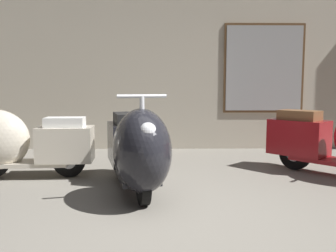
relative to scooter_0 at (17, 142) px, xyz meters
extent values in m
plane|color=slate|center=(2.08, -1.72, -0.45)|extent=(60.00, 60.00, 0.00)
cube|color=#BCB29E|center=(2.08, 2.16, 1.24)|extent=(18.00, 0.20, 3.39)
cube|color=brown|center=(3.66, 2.05, 1.01)|extent=(1.45, 0.03, 1.59)
cube|color=#9E9E9E|center=(3.66, 2.03, 1.01)|extent=(1.37, 0.01, 1.51)
cylinder|color=black|center=(0.64, 0.03, -0.25)|extent=(0.40, 0.10, 0.40)
cylinder|color=silver|center=(0.64, 0.03, -0.25)|extent=(0.19, 0.11, 0.18)
cube|color=beige|center=(0.16, 0.01, -0.27)|extent=(0.97, 0.41, 0.05)
cube|color=beige|center=(0.60, 0.03, -0.03)|extent=(0.70, 0.43, 0.44)
cube|color=silver|center=(0.60, 0.03, 0.25)|extent=(0.49, 0.30, 0.12)
cylinder|color=black|center=(1.64, -1.08, -0.24)|extent=(0.19, 0.44, 0.43)
cylinder|color=silver|center=(1.64, -1.08, -0.24)|extent=(0.15, 0.21, 0.20)
cylinder|color=black|center=(1.39, -0.08, -0.24)|extent=(0.19, 0.44, 0.43)
cylinder|color=silver|center=(1.39, -0.08, -0.24)|extent=(0.15, 0.21, 0.20)
cube|color=black|center=(1.51, -0.58, -0.26)|extent=(0.62, 1.10, 0.05)
ellipsoid|color=black|center=(1.62, -1.03, 0.07)|extent=(0.76, 1.02, 0.83)
cube|color=black|center=(1.40, -0.12, 0.00)|extent=(0.60, 0.82, 0.48)
cube|color=black|center=(1.40, -0.12, 0.31)|extent=(0.42, 0.58, 0.13)
sphere|color=silver|center=(1.69, -1.32, 0.30)|extent=(0.16, 0.16, 0.16)
cylinder|color=silver|center=(1.63, -1.06, 0.45)|extent=(0.05, 0.05, 0.30)
cylinder|color=silver|center=(1.63, -1.06, 0.61)|extent=(0.47, 0.15, 0.03)
cylinder|color=black|center=(3.66, 0.38, -0.24)|extent=(0.36, 0.38, 0.43)
cylinder|color=silver|center=(3.66, 0.38, -0.24)|extent=(0.21, 0.21, 0.20)
cube|color=maroon|center=(4.01, 0.01, -0.26)|extent=(0.99, 1.02, 0.05)
cube|color=maroon|center=(3.69, 0.35, 0.00)|extent=(0.82, 0.83, 0.48)
cube|color=brown|center=(3.69, 0.35, 0.31)|extent=(0.58, 0.59, 0.13)
camera|label=1|loc=(1.82, -4.52, 0.71)|focal=38.74mm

